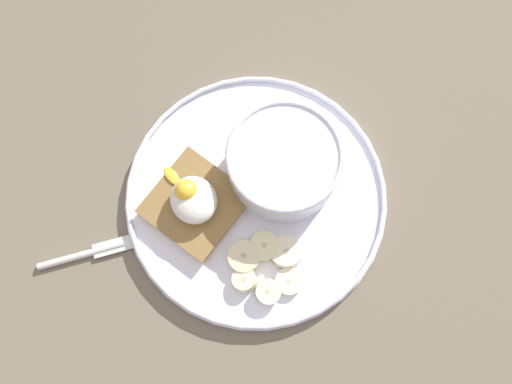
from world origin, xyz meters
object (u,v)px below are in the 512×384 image
object	(u,v)px
banana_slice_front	(264,246)
banana_slice_inner	(289,281)
poached_egg	(192,198)
banana_slice_right	(268,292)
banana_slice_outer	(244,256)
knife	(96,251)
oatmeal_bowl	(284,163)
toast_slice	(195,204)
banana_slice_left	(244,280)
banana_slice_back	(289,251)

from	to	relation	value
banana_slice_front	banana_slice_inner	bearing A→B (deg)	-171.66
poached_egg	banana_slice_front	xyz separation A→B (cm)	(-7.78, -4.66, -2.26)
banana_slice_front	banana_slice_right	distance (cm)	4.91
banana_slice_outer	knife	bearing A→B (deg)	60.02
oatmeal_bowl	toast_slice	distance (cm)	10.71
banana_slice_right	knife	distance (cm)	19.46
banana_slice_inner	banana_slice_front	bearing A→B (deg)	8.34
banana_slice_outer	poached_egg	bearing A→B (deg)	15.64
oatmeal_bowl	banana_slice_outer	bearing A→B (deg)	129.21
oatmeal_bowl	banana_slice_left	distance (cm)	13.30
poached_egg	banana_slice_left	size ratio (longest dim) A/B	2.66
knife	banana_slice_back	bearing A→B (deg)	-117.63
banana_slice_front	banana_slice_inner	world-z (taller)	banana_slice_front
banana_slice_back	banana_slice_inner	size ratio (longest dim) A/B	0.93
poached_egg	banana_slice_left	world-z (taller)	poached_egg
oatmeal_bowl	banana_slice_left	bearing A→B (deg)	133.78
banana_slice_back	toast_slice	bearing A→B (deg)	36.28
poached_egg	banana_slice_right	world-z (taller)	poached_egg
banana_slice_back	banana_slice_outer	bearing A→B (deg)	70.12
banana_slice_inner	oatmeal_bowl	bearing A→B (deg)	-24.71
oatmeal_bowl	banana_slice_outer	size ratio (longest dim) A/B	2.98
banana_slice_front	banana_slice_left	bearing A→B (deg)	122.27
toast_slice	banana_slice_inner	world-z (taller)	toast_slice
banana_slice_back	banana_slice_outer	world-z (taller)	banana_slice_outer
poached_egg	banana_slice_outer	world-z (taller)	poached_egg
banana_slice_front	toast_slice	bearing A→B (deg)	31.37
oatmeal_bowl	knife	bearing A→B (deg)	86.67
oatmeal_bowl	banana_slice_left	xyz separation A→B (cm)	(-9.08, 9.47, -2.15)
banana_slice_inner	toast_slice	bearing A→B (deg)	23.52
banana_slice_left	banana_slice_outer	world-z (taller)	banana_slice_outer
banana_slice_front	banana_slice_back	distance (cm)	2.76
banana_slice_back	knife	world-z (taller)	banana_slice_back
banana_slice_front	banana_slice_left	distance (cm)	4.22
oatmeal_bowl	banana_slice_front	xyz separation A→B (cm)	(-6.82, 5.90, -2.15)
poached_egg	knife	bearing A→B (deg)	88.32
banana_slice_left	banana_slice_inner	size ratio (longest dim) A/B	0.70
oatmeal_bowl	banana_slice_right	size ratio (longest dim) A/B	3.44
toast_slice	knife	xyz separation A→B (cm)	(0.60, 12.00, -1.45)
banana_slice_outer	oatmeal_bowl	bearing A→B (deg)	-50.79
oatmeal_bowl	toast_slice	bearing A→B (deg)	86.10
banana_slice_left	banana_slice_right	size ratio (longest dim) A/B	0.82
banana_slice_right	banana_slice_outer	world-z (taller)	same
banana_slice_left	banana_slice_back	size ratio (longest dim) A/B	0.76
toast_slice	banana_slice_outer	size ratio (longest dim) A/B	2.98
banana_slice_right	knife	world-z (taller)	banana_slice_right
toast_slice	banana_slice_left	world-z (taller)	same
banana_slice_front	knife	xyz separation A→B (cm)	(8.14, 16.59, -1.28)
banana_slice_left	banana_slice_inner	world-z (taller)	banana_slice_left
oatmeal_bowl	banana_slice_right	distance (cm)	13.92
banana_slice_front	knife	world-z (taller)	banana_slice_front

